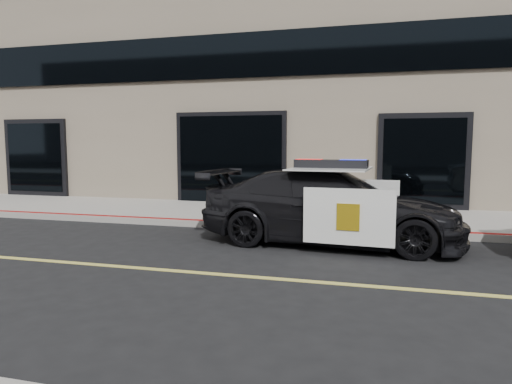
# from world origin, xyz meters

# --- Properties ---
(ground) EXTENTS (120.00, 120.00, 0.00)m
(ground) POSITION_xyz_m (0.00, 0.00, 0.00)
(ground) COLOR black
(ground) RESTS_ON ground
(sidewalk_n) EXTENTS (60.00, 3.50, 0.15)m
(sidewalk_n) POSITION_xyz_m (0.00, 5.25, 0.07)
(sidewalk_n) COLOR gray
(sidewalk_n) RESTS_ON ground
(building_n) EXTENTS (60.00, 7.00, 12.00)m
(building_n) POSITION_xyz_m (0.00, 10.50, 6.00)
(building_n) COLOR #756856
(building_n) RESTS_ON ground
(police_car) EXTENTS (2.66, 5.22, 1.63)m
(police_car) POSITION_xyz_m (2.46, 2.59, 0.73)
(police_car) COLOR black
(police_car) RESTS_ON ground
(fire_hydrant) EXTENTS (0.32, 0.44, 0.71)m
(fire_hydrant) POSITION_xyz_m (-0.30, 4.48, 0.48)
(fire_hydrant) COLOR white
(fire_hydrant) RESTS_ON sidewalk_n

